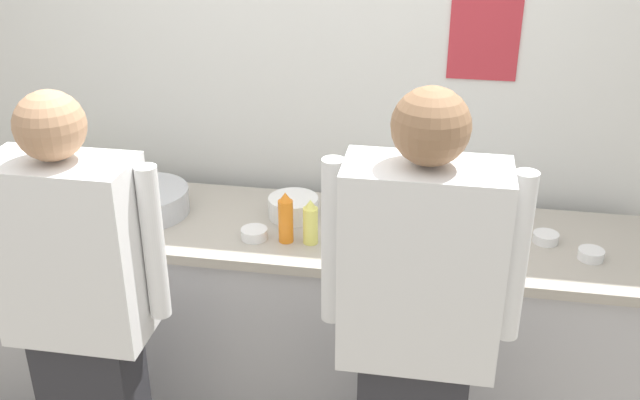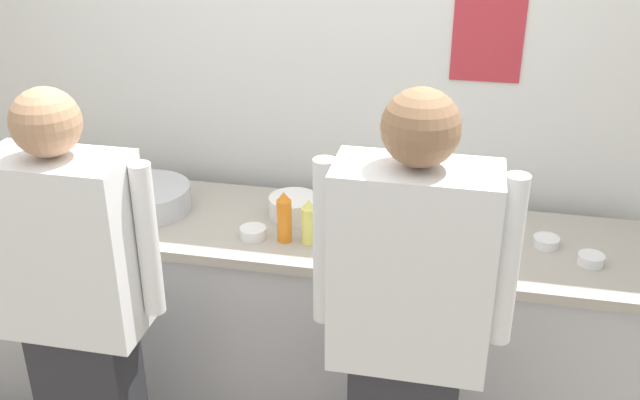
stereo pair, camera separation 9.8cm
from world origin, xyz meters
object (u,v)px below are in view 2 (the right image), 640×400
object	(u,v)px
sheet_tray	(439,234)
ramekin_yellow_sauce	(591,259)
plate_stack_front	(294,206)
deli_cup	(39,182)
chef_near_left	(78,308)
ramekin_orange_sauce	(546,241)
chefs_knife	(27,210)
squeeze_bottle_primary	(68,163)
squeeze_bottle_secondary	(309,222)
mixing_bowl_steel	(146,198)
chef_center	(408,336)
ramekin_green_sauce	(90,198)
squeeze_bottle_spare	(284,217)
ramekin_red_sauce	(253,232)

from	to	relation	value
sheet_tray	ramekin_yellow_sauce	world-z (taller)	ramekin_yellow_sauce
plate_stack_front	deli_cup	xyz separation A→B (m)	(-1.15, -0.01, 0.01)
chef_near_left	ramekin_orange_sauce	xyz separation A→B (m)	(1.56, 0.72, 0.05)
sheet_tray	chefs_knife	bearing A→B (deg)	-175.48
deli_cup	chefs_knife	xyz separation A→B (m)	(0.05, -0.19, -0.04)
sheet_tray	ramekin_yellow_sauce	xyz separation A→B (m)	(0.56, -0.09, 0.01)
plate_stack_front	ramekin_yellow_sauce	size ratio (longest dim) A/B	2.16
squeeze_bottle_primary	squeeze_bottle_secondary	world-z (taller)	squeeze_bottle_primary
mixing_bowl_steel	ramekin_orange_sauce	distance (m)	1.62
chef_center	squeeze_bottle_secondary	xyz separation A→B (m)	(-0.44, 0.53, 0.08)
ramekin_green_sauce	chef_center	bearing A→B (deg)	-25.48
sheet_tray	ramekin_orange_sauce	size ratio (longest dim) A/B	5.27
squeeze_bottle_spare	ramekin_red_sauce	world-z (taller)	squeeze_bottle_spare
sheet_tray	squeeze_bottle_spare	xyz separation A→B (m)	(-0.58, -0.15, 0.09)
plate_stack_front	ramekin_orange_sauce	world-z (taller)	plate_stack_front
chef_center	mixing_bowl_steel	distance (m)	1.34
chefs_knife	ramekin_yellow_sauce	bearing A→B (deg)	1.03
sheet_tray	squeeze_bottle_spare	distance (m)	0.61
chef_center	ramekin_red_sauce	size ratio (longest dim) A/B	16.28
plate_stack_front	chefs_knife	world-z (taller)	plate_stack_front
plate_stack_front	sheet_tray	bearing A→B (deg)	-5.76
sheet_tray	chefs_knife	xyz separation A→B (m)	(-1.69, -0.13, -0.01)
ramekin_green_sauce	deli_cup	world-z (taller)	deli_cup
chef_near_left	plate_stack_front	xyz separation A→B (m)	(0.56, 0.77, 0.07)
ramekin_yellow_sauce	deli_cup	size ratio (longest dim) A/B	0.99
mixing_bowl_steel	ramekin_yellow_sauce	size ratio (longest dim) A/B	3.90
mixing_bowl_steel	squeeze_bottle_spare	world-z (taller)	squeeze_bottle_spare
squeeze_bottle_spare	ramekin_red_sauce	xyz separation A→B (m)	(-0.13, -0.00, -0.08)
mixing_bowl_steel	squeeze_bottle_spare	xyz separation A→B (m)	(0.63, -0.14, 0.05)
ramekin_green_sauce	ramekin_orange_sauce	world-z (taller)	ramekin_green_sauce
mixing_bowl_steel	sheet_tray	distance (m)	1.21
squeeze_bottle_spare	deli_cup	xyz separation A→B (m)	(-1.16, 0.20, -0.05)
squeeze_bottle_secondary	ramekin_orange_sauce	distance (m)	0.91
sheet_tray	deli_cup	distance (m)	1.74
mixing_bowl_steel	ramekin_orange_sauce	size ratio (longest dim) A/B	3.77
plate_stack_front	squeeze_bottle_spare	distance (m)	0.22
sheet_tray	ramekin_orange_sauce	bearing A→B (deg)	1.68
squeeze_bottle_spare	deli_cup	size ratio (longest dim) A/B	2.14
mixing_bowl_steel	chef_center	bearing A→B (deg)	-29.80
chef_center	sheet_tray	world-z (taller)	chef_center
chef_near_left	mixing_bowl_steel	xyz separation A→B (m)	(-0.06, 0.70, 0.08)
ramekin_red_sauce	ramekin_green_sauce	bearing A→B (deg)	168.67
squeeze_bottle_secondary	ramekin_orange_sauce	xyz separation A→B (m)	(0.89, 0.16, -0.07)
chef_center	mixing_bowl_steel	world-z (taller)	chef_center
ramekin_green_sauce	deli_cup	bearing A→B (deg)	169.15
chef_near_left	squeeze_bottle_secondary	distance (m)	0.88
squeeze_bottle_spare	ramekin_yellow_sauce	distance (m)	1.14
ramekin_orange_sauce	ramekin_red_sauce	bearing A→B (deg)	-171.54
mixing_bowl_steel	ramekin_orange_sauce	bearing A→B (deg)	0.89
squeeze_bottle_primary	ramekin_green_sauce	world-z (taller)	squeeze_bottle_primary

